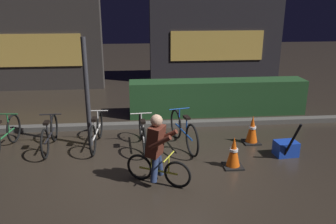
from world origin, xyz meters
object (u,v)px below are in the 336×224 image
at_px(traffic_cone_near, 234,153).
at_px(cyclist, 157,149).
at_px(parked_bike_left_mid, 50,135).
at_px(parked_bike_center_left, 96,131).
at_px(traffic_cone_far, 252,130).
at_px(closed_umbrella, 292,142).
at_px(blue_crate, 286,148).
at_px(parked_bike_right_mid, 184,131).
at_px(parked_bike_leftmost, 4,136).
at_px(street_post, 87,94).
at_px(parked_bike_center_right, 142,133).

xyz_separation_m(traffic_cone_near, cyclist, (-1.46, -0.46, 0.34)).
distance_m(parked_bike_left_mid, parked_bike_center_left, 0.96).
relative_size(traffic_cone_far, closed_umbrella, 0.74).
bearing_deg(blue_crate, parked_bike_right_mid, 162.42).
xyz_separation_m(parked_bike_leftmost, blue_crate, (5.75, -0.75, -0.19)).
bearing_deg(street_post, parked_bike_center_right, -11.32).
relative_size(parked_bike_right_mid, blue_crate, 3.78).
height_order(parked_bike_center_left, blue_crate, parked_bike_center_left).
relative_size(parked_bike_leftmost, parked_bike_left_mid, 1.05).
height_order(traffic_cone_near, closed_umbrella, closed_umbrella).
relative_size(parked_bike_leftmost, blue_crate, 3.63).
height_order(parked_bike_left_mid, traffic_cone_far, parked_bike_left_mid).
distance_m(parked_bike_center_left, parked_bike_center_right, 0.99).
distance_m(traffic_cone_far, closed_umbrella, 1.06).
bearing_deg(parked_bike_right_mid, parked_bike_leftmost, 76.09).
xyz_separation_m(parked_bike_left_mid, cyclist, (2.16, -1.63, 0.31)).
relative_size(parked_bike_leftmost, parked_bike_right_mid, 0.96).
height_order(traffic_cone_far, blue_crate, traffic_cone_far).
xyz_separation_m(parked_bike_center_left, closed_umbrella, (3.84, -1.09, 0.07)).
bearing_deg(closed_umbrella, parked_bike_right_mid, -146.30).
distance_m(parked_bike_leftmost, traffic_cone_far, 5.27).
bearing_deg(parked_bike_center_right, parked_bike_right_mid, -96.38).
relative_size(street_post, parked_bike_leftmost, 1.45).
relative_size(parked_bike_left_mid, traffic_cone_near, 2.50).
xyz_separation_m(parked_bike_center_right, parked_bike_right_mid, (0.87, -0.04, 0.03)).
distance_m(street_post, parked_bike_center_left, 0.84).
distance_m(parked_bike_center_right, traffic_cone_near, 1.99).
distance_m(parked_bike_right_mid, blue_crate, 2.12).
relative_size(street_post, parked_bike_left_mid, 1.53).
distance_m(parked_bike_left_mid, parked_bike_right_mid, 2.82).
bearing_deg(traffic_cone_near, parked_bike_leftmost, 165.78).
height_order(traffic_cone_near, cyclist, cyclist).
xyz_separation_m(street_post, blue_crate, (4.01, -0.90, -1.01)).
bearing_deg(parked_bike_right_mid, parked_bike_center_right, 75.32).
xyz_separation_m(parked_bike_center_left, parked_bike_center_right, (0.98, -0.17, -0.01)).
bearing_deg(parked_bike_leftmost, parked_bike_center_left, -81.51).
bearing_deg(street_post, parked_bike_center_left, -20.73).
distance_m(parked_bike_center_right, cyclist, 1.58).
bearing_deg(parked_bike_center_left, cyclist, -142.00).
bearing_deg(parked_bike_leftmost, traffic_cone_far, -84.92).
bearing_deg(closed_umbrella, street_post, -138.35).
xyz_separation_m(parked_bike_right_mid, traffic_cone_near, (0.80, -1.04, -0.06)).
relative_size(street_post, closed_umbrella, 2.73).
distance_m(parked_bike_center_left, traffic_cone_near, 2.93).
height_order(parked_bike_leftmost, parked_bike_right_mid, parked_bike_right_mid).
bearing_deg(blue_crate, parked_bike_leftmost, 172.55).
xyz_separation_m(street_post, traffic_cone_near, (2.80, -1.30, -0.87)).
distance_m(parked_bike_left_mid, closed_umbrella, 4.91).
relative_size(street_post, traffic_cone_near, 3.82).
height_order(parked_bike_center_left, traffic_cone_far, parked_bike_center_left).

